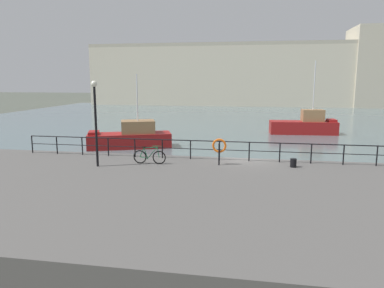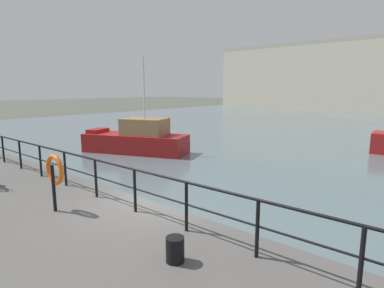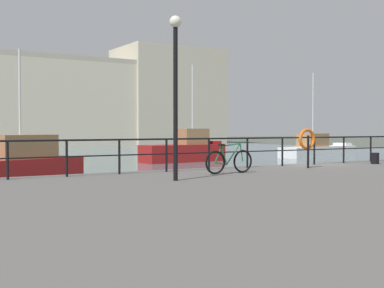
# 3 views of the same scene
# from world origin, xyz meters

# --- Properties ---
(ground_plane) EXTENTS (240.00, 240.00, 0.00)m
(ground_plane) POSITION_xyz_m (0.00, 0.00, 0.00)
(ground_plane) COLOR #4C5147
(water_basin) EXTENTS (80.00, 60.00, 0.01)m
(water_basin) POSITION_xyz_m (0.00, 30.20, 0.01)
(water_basin) COLOR slate
(water_basin) RESTS_ON ground_plane
(moored_green_narrowboat) EXTENTS (6.98, 4.40, 5.91)m
(moored_green_narrowboat) POSITION_xyz_m (-9.42, 7.50, 0.86)
(moored_green_narrowboat) COLOR maroon
(moored_green_narrowboat) RESTS_ON water_basin
(quay_railing) EXTENTS (22.90, 0.07, 1.08)m
(quay_railing) POSITION_xyz_m (-1.37, -0.75, 1.82)
(quay_railing) COLOR black
(quay_railing) RESTS_ON quay_promenade
(mooring_bollard) EXTENTS (0.32, 0.32, 0.44)m
(mooring_bollard) POSITION_xyz_m (2.52, -1.77, 1.30)
(mooring_bollard) COLOR black
(mooring_bollard) RESTS_ON quay_promenade
(life_ring_stand) EXTENTS (0.75, 0.16, 1.40)m
(life_ring_stand) POSITION_xyz_m (-1.26, -1.92, 2.06)
(life_ring_stand) COLOR black
(life_ring_stand) RESTS_ON quay_promenade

